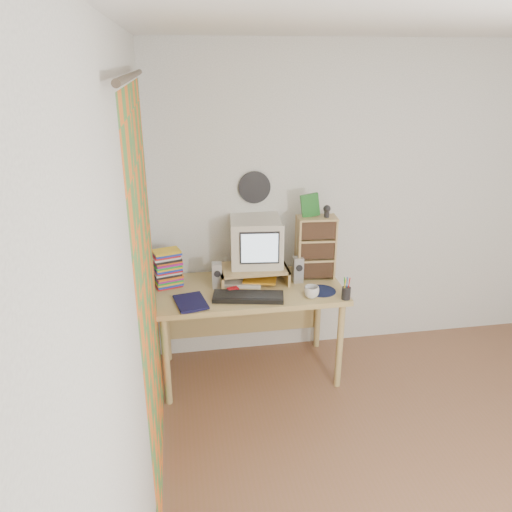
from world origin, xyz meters
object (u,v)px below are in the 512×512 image
object	(u,v)px
dvd_stack	(168,269)
cd_rack	(316,248)
crt_monitor	(256,243)
mug	(312,292)
keyboard	(248,297)
desk	(248,300)
diary	(176,303)

from	to	relation	value
dvd_stack	cd_rack	distance (m)	1.14
crt_monitor	dvd_stack	bearing A→B (deg)	-172.09
crt_monitor	mug	bearing A→B (deg)	-43.15
crt_monitor	cd_rack	world-z (taller)	cd_rack
keyboard	cd_rack	distance (m)	0.69
desk	crt_monitor	xyz separation A→B (m)	(0.08, 0.09, 0.43)
desk	cd_rack	xyz separation A→B (m)	(0.54, 0.04, 0.38)
diary	cd_rack	bearing A→B (deg)	5.78
dvd_stack	mug	size ratio (longest dim) A/B	2.50
diary	desk	bearing A→B (deg)	16.54
desk	diary	world-z (taller)	diary
crt_monitor	keyboard	xyz separation A→B (m)	(-0.12, -0.34, -0.28)
desk	cd_rack	bearing A→B (deg)	4.51
keyboard	cd_rack	size ratio (longest dim) A/B	1.02
diary	mug	bearing A→B (deg)	-12.16
crt_monitor	keyboard	distance (m)	0.46
cd_rack	diary	distance (m)	1.15
desk	mug	xyz separation A→B (m)	(0.42, -0.30, 0.18)
keyboard	dvd_stack	world-z (taller)	dvd_stack
crt_monitor	keyboard	bearing A→B (deg)	-102.89
cd_rack	crt_monitor	bearing A→B (deg)	178.93
mug	dvd_stack	bearing A→B (deg)	160.11
keyboard	desk	bearing A→B (deg)	93.73
keyboard	cd_rack	xyz separation A→B (m)	(0.57, 0.30, 0.23)
desk	dvd_stack	distance (m)	0.66
keyboard	mug	world-z (taller)	mug
desk	dvd_stack	size ratio (longest dim) A/B	5.14
keyboard	diary	size ratio (longest dim) A/B	2.04
keyboard	cd_rack	world-z (taller)	cd_rack
dvd_stack	diary	xyz separation A→B (m)	(0.05, -0.35, -0.11)
mug	diary	distance (m)	0.96
crt_monitor	cd_rack	xyz separation A→B (m)	(0.46, -0.04, -0.05)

